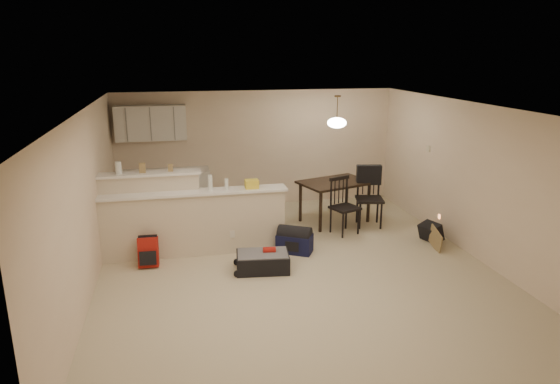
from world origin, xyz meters
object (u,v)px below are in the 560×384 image
object	(u,v)px
pendant_lamp	(337,122)
black_daypack	(431,232)
dining_table	(335,186)
dining_chair_near	(345,206)
navy_duffel	(295,243)
suitcase	(263,262)
red_backpack	(148,252)
dining_chair_far	(370,198)

from	to	relation	value
pendant_lamp	black_daypack	size ratio (longest dim) A/B	1.71
dining_table	dining_chair_near	xyz separation A→B (m)	(-0.02, -0.68, -0.20)
pendant_lamp	dining_chair_near	world-z (taller)	pendant_lamp
navy_duffel	black_daypack	bearing A→B (deg)	29.52
dining_table	suitcase	world-z (taller)	dining_table
dining_chair_near	black_daypack	distance (m)	1.60
pendant_lamp	suitcase	world-z (taller)	pendant_lamp
dining_chair_near	suitcase	xyz separation A→B (m)	(-1.79, -1.30, -0.39)
navy_duffel	red_backpack	bearing A→B (deg)	-149.01
dining_chair_near	pendant_lamp	bearing A→B (deg)	67.22
dining_table	suitcase	bearing A→B (deg)	-150.17
red_backpack	black_daypack	bearing A→B (deg)	2.84
dining_table	navy_duffel	world-z (taller)	dining_table
suitcase	dining_chair_far	bearing A→B (deg)	40.46
dining_chair_near	black_daypack	bearing A→B (deg)	-47.69
suitcase	red_backpack	bearing A→B (deg)	169.48
navy_duffel	dining_chair_near	bearing A→B (deg)	61.28
dining_table	black_daypack	size ratio (longest dim) A/B	4.24
dining_chair_near	navy_duffel	xyz separation A→B (m)	(-1.13, -0.70, -0.37)
dining_chair_far	red_backpack	world-z (taller)	dining_chair_far
pendant_lamp	suitcase	xyz separation A→B (m)	(-1.81, -1.98, -1.85)
suitcase	black_daypack	bearing A→B (deg)	17.38
suitcase	navy_duffel	size ratio (longest dim) A/B	1.38
dining_chair_near	dining_chair_far	bearing A→B (deg)	5.41
dining_table	dining_chair_near	bearing A→B (deg)	-109.52
dining_chair_far	red_backpack	size ratio (longest dim) A/B	2.44
dining_chair_near	red_backpack	xyz separation A→B (m)	(-3.52, -0.76, -0.29)
dining_chair_far	dining_chair_near	bearing A→B (deg)	-141.18
dining_chair_far	black_daypack	world-z (taller)	dining_chair_far
pendant_lamp	dining_chair_near	bearing A→B (deg)	-91.77
dining_chair_near	red_backpack	size ratio (longest dim) A/B	2.26
dining_table	black_daypack	world-z (taller)	dining_table
pendant_lamp	black_daypack	xyz separation A→B (m)	(1.37, -1.38, -1.83)
dining_table	suitcase	distance (m)	2.74
dining_table	black_daypack	xyz separation A→B (m)	(1.37, -1.38, -0.57)
red_backpack	navy_duffel	world-z (taller)	red_backpack
dining_chair_far	navy_duffel	distance (m)	2.04
red_backpack	black_daypack	world-z (taller)	red_backpack
dining_chair_far	red_backpack	xyz separation A→B (m)	(-4.13, -1.06, -0.34)
black_daypack	dining_chair_far	bearing A→B (deg)	21.36
dining_chair_far	suitcase	size ratio (longest dim) A/B	1.42
red_backpack	suitcase	bearing A→B (deg)	-15.09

